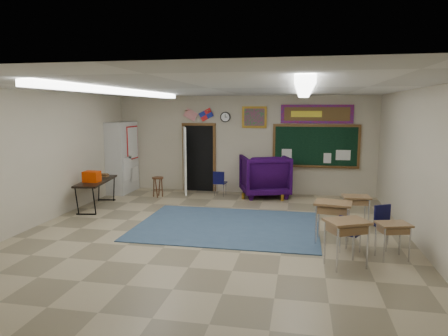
% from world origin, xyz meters
% --- Properties ---
extents(floor, '(9.00, 9.00, 0.00)m').
position_xyz_m(floor, '(0.00, 0.00, 0.00)').
color(floor, '#9C8D6B').
rests_on(floor, ground).
extents(back_wall, '(8.00, 0.04, 3.00)m').
position_xyz_m(back_wall, '(0.00, 4.50, 1.50)').
color(back_wall, '#B9AE96').
rests_on(back_wall, floor).
extents(front_wall, '(8.00, 0.04, 3.00)m').
position_xyz_m(front_wall, '(0.00, -4.50, 1.50)').
color(front_wall, '#B9AE96').
rests_on(front_wall, floor).
extents(left_wall, '(0.04, 9.00, 3.00)m').
position_xyz_m(left_wall, '(-4.00, 0.00, 1.50)').
color(left_wall, '#B9AE96').
rests_on(left_wall, floor).
extents(right_wall, '(0.04, 9.00, 3.00)m').
position_xyz_m(right_wall, '(4.00, 0.00, 1.50)').
color(right_wall, '#B9AE96').
rests_on(right_wall, floor).
extents(ceiling, '(8.00, 9.00, 0.04)m').
position_xyz_m(ceiling, '(0.00, 0.00, 3.00)').
color(ceiling, silver).
rests_on(ceiling, back_wall).
extents(area_rug, '(4.00, 3.00, 0.02)m').
position_xyz_m(area_rug, '(0.20, 0.80, 0.01)').
color(area_rug, '#354C66').
rests_on(area_rug, floor).
extents(fluorescent_strips, '(3.86, 6.00, 0.10)m').
position_xyz_m(fluorescent_strips, '(0.00, 0.00, 2.94)').
color(fluorescent_strips, white).
rests_on(fluorescent_strips, ceiling).
extents(doorway, '(1.10, 0.89, 2.16)m').
position_xyz_m(doorway, '(-1.50, 4.35, 1.06)').
color(doorway, black).
rests_on(doorway, back_wall).
extents(chalkboard, '(2.55, 0.14, 1.30)m').
position_xyz_m(chalkboard, '(2.20, 4.46, 1.46)').
color(chalkboard, brown).
rests_on(chalkboard, back_wall).
extents(bulletin_board, '(2.10, 0.05, 0.55)m').
position_xyz_m(bulletin_board, '(2.20, 4.47, 2.45)').
color(bulletin_board, '#B50F15').
rests_on(bulletin_board, back_wall).
extents(framed_art_print, '(0.75, 0.05, 0.65)m').
position_xyz_m(framed_art_print, '(0.35, 4.47, 2.35)').
color(framed_art_print, olive).
rests_on(framed_art_print, back_wall).
extents(wall_clock, '(0.32, 0.05, 0.32)m').
position_xyz_m(wall_clock, '(-0.55, 4.47, 2.35)').
color(wall_clock, black).
rests_on(wall_clock, back_wall).
extents(wall_flags, '(1.16, 0.06, 0.70)m').
position_xyz_m(wall_flags, '(-1.40, 4.44, 2.48)').
color(wall_flags, red).
rests_on(wall_flags, back_wall).
extents(storage_cabinet, '(0.59, 1.25, 2.20)m').
position_xyz_m(storage_cabinet, '(-3.71, 3.85, 1.10)').
color(storage_cabinet, '#B9B9B4').
rests_on(storage_cabinet, floor).
extents(wingback_armchair, '(1.69, 1.71, 1.25)m').
position_xyz_m(wingback_armchair, '(0.72, 4.08, 0.62)').
color(wingback_armchair, '#1D0430').
rests_on(wingback_armchair, floor).
extents(student_chair_reading, '(0.41, 0.41, 0.76)m').
position_xyz_m(student_chair_reading, '(-0.60, 3.88, 0.38)').
color(student_chair_reading, '#080833').
rests_on(student_chair_reading, floor).
extents(student_chair_desk_a, '(0.48, 0.48, 0.71)m').
position_xyz_m(student_chair_desk_a, '(2.70, -0.42, 0.35)').
color(student_chair_desk_a, '#080833').
rests_on(student_chair_desk_a, floor).
extents(student_chair_desk_b, '(0.54, 0.54, 0.80)m').
position_xyz_m(student_chair_desk_b, '(3.42, -0.03, 0.40)').
color(student_chair_desk_b, '#080833').
rests_on(student_chair_desk_b, floor).
extents(student_desk_front_left, '(0.76, 0.62, 0.83)m').
position_xyz_m(student_desk_front_left, '(2.41, 0.06, 0.46)').
color(student_desk_front_left, '#87603F').
rests_on(student_desk_front_left, floor).
extents(student_desk_front_right, '(0.61, 0.48, 0.70)m').
position_xyz_m(student_desk_front_right, '(3.00, 1.29, 0.39)').
color(student_desk_front_right, '#87603F').
rests_on(student_desk_front_right, floor).
extents(student_desk_back_left, '(0.81, 0.74, 0.79)m').
position_xyz_m(student_desk_back_left, '(2.55, -1.10, 0.44)').
color(student_desk_back_left, '#87603F').
rests_on(student_desk_back_left, floor).
extents(student_desk_back_right, '(0.63, 0.53, 0.64)m').
position_xyz_m(student_desk_back_right, '(3.38, -0.59, 0.36)').
color(student_desk_back_right, '#87603F').
rests_on(student_desk_back_right, floor).
extents(folding_table, '(0.86, 1.84, 1.01)m').
position_xyz_m(folding_table, '(-3.53, 1.82, 0.40)').
color(folding_table, black).
rests_on(folding_table, floor).
extents(wooden_stool, '(0.34, 0.34, 0.59)m').
position_xyz_m(wooden_stool, '(-2.38, 3.36, 0.31)').
color(wooden_stool, '#4F2E17').
rests_on(wooden_stool, floor).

